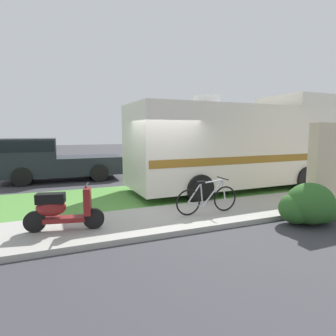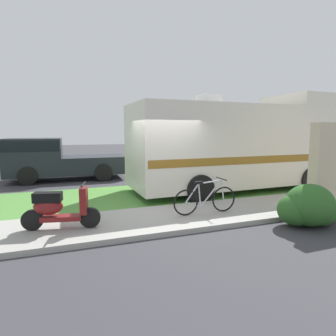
# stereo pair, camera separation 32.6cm
# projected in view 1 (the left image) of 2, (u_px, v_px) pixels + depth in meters

# --- Properties ---
(ground_plane) EXTENTS (80.00, 80.00, 0.00)m
(ground_plane) POSITION_uv_depth(u_px,v_px,m) (161.00, 208.00, 8.06)
(ground_plane) COLOR #38383D
(sidewalk) EXTENTS (24.00, 2.00, 0.12)m
(sidewalk) POSITION_uv_depth(u_px,v_px,m) (178.00, 217.00, 6.95)
(sidewalk) COLOR #9E9B93
(sidewalk) RESTS_ON ground
(grass_strip) EXTENTS (24.00, 3.40, 0.08)m
(grass_strip) POSITION_uv_depth(u_px,v_px,m) (145.00, 195.00, 9.43)
(grass_strip) COLOR #4C8438
(grass_strip) RESTS_ON ground
(motorhome_rv) EXTENTS (7.69, 2.86, 3.56)m
(motorhome_rv) POSITION_uv_depth(u_px,v_px,m) (235.00, 145.00, 10.33)
(motorhome_rv) COLOR silver
(motorhome_rv) RESTS_ON ground
(scooter) EXTENTS (1.60, 0.60, 0.97)m
(scooter) POSITION_uv_depth(u_px,v_px,m) (61.00, 209.00, 5.82)
(scooter) COLOR black
(scooter) RESTS_ON ground
(bicycle) EXTENTS (1.71, 0.52, 0.88)m
(bicycle) POSITION_uv_depth(u_px,v_px,m) (207.00, 199.00, 7.08)
(bicycle) COLOR black
(bicycle) RESTS_ON ground
(pickup_truck_near) EXTENTS (5.07, 2.21, 1.88)m
(pickup_truck_near) POSITION_uv_depth(u_px,v_px,m) (49.00, 159.00, 12.25)
(pickup_truck_near) COLOR #1E2328
(pickup_truck_near) RESTS_ON ground
(bush_by_porch) EXTENTS (1.37, 1.03, 0.97)m
(bush_by_porch) POSITION_uv_depth(u_px,v_px,m) (309.00, 206.00, 6.54)
(bush_by_porch) COLOR #2D6026
(bush_by_porch) RESTS_ON ground
(bottle_green) EXTENTS (0.07, 0.07, 0.24)m
(bottle_green) POSITION_uv_depth(u_px,v_px,m) (329.00, 194.00, 8.78)
(bottle_green) COLOR brown
(bottle_green) RESTS_ON ground
(bottle_spare) EXTENTS (0.07, 0.07, 0.28)m
(bottle_spare) POSITION_uv_depth(u_px,v_px,m) (319.00, 198.00, 8.27)
(bottle_spare) COLOR brown
(bottle_spare) RESTS_ON ground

